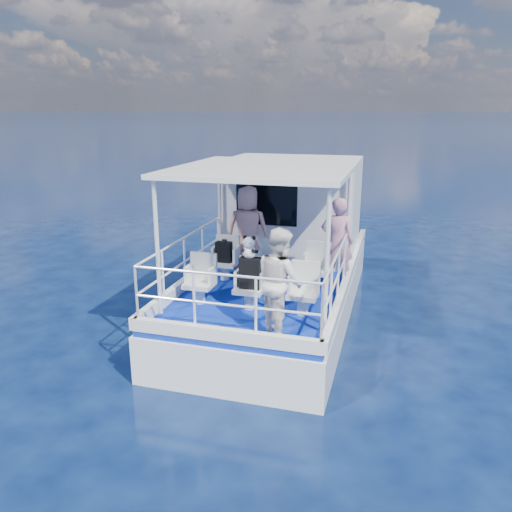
{
  "coord_description": "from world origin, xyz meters",
  "views": [
    {
      "loc": [
        2.26,
        -8.6,
        4.13
      ],
      "look_at": [
        -0.09,
        -0.4,
        1.62
      ],
      "focal_mm": 35.0,
      "sensor_mm": 36.0,
      "label": 1
    }
  ],
  "objects": [
    {
      "name": "ground",
      "position": [
        0.0,
        0.0,
        0.0
      ],
      "size": [
        2000.0,
        2000.0,
        0.0
      ],
      "primitive_type": "plane",
      "color": "#071235",
      "rests_on": "ground"
    },
    {
      "name": "hull",
      "position": [
        0.0,
        1.0,
        0.0
      ],
      "size": [
        3.0,
        7.0,
        1.6
      ],
      "primitive_type": "cube",
      "color": "white",
      "rests_on": "ground"
    },
    {
      "name": "deck",
      "position": [
        0.0,
        1.0,
        0.85
      ],
      "size": [
        2.9,
        6.9,
        0.1
      ],
      "primitive_type": "cube",
      "color": "#0A2392",
      "rests_on": "hull"
    },
    {
      "name": "cabin",
      "position": [
        0.0,
        2.3,
        2.0
      ],
      "size": [
        2.85,
        2.0,
        2.2
      ],
      "primitive_type": "cube",
      "color": "white",
      "rests_on": "deck"
    },
    {
      "name": "canopy",
      "position": [
        0.0,
        -0.2,
        3.14
      ],
      "size": [
        3.0,
        3.2,
        0.08
      ],
      "primitive_type": "cube",
      "color": "white",
      "rests_on": "cabin"
    },
    {
      "name": "canopy_posts",
      "position": [
        0.0,
        -0.25,
        2.0
      ],
      "size": [
        2.77,
        2.97,
        2.2
      ],
      "color": "white",
      "rests_on": "deck"
    },
    {
      "name": "railings",
      "position": [
        0.0,
        -0.58,
        1.4
      ],
      "size": [
        2.84,
        3.59,
        1.0
      ],
      "primitive_type": null,
      "color": "white",
      "rests_on": "deck"
    },
    {
      "name": "seat_port_fwd",
      "position": [
        -0.9,
        0.2,
        1.09
      ],
      "size": [
        0.48,
        0.46,
        0.38
      ],
      "primitive_type": "cube",
      "color": "silver",
      "rests_on": "deck"
    },
    {
      "name": "seat_center_fwd",
      "position": [
        0.0,
        0.2,
        1.09
      ],
      "size": [
        0.48,
        0.46,
        0.38
      ],
      "primitive_type": "cube",
      "color": "silver",
      "rests_on": "deck"
    },
    {
      "name": "seat_stbd_fwd",
      "position": [
        0.9,
        0.2,
        1.09
      ],
      "size": [
        0.48,
        0.46,
        0.38
      ],
      "primitive_type": "cube",
      "color": "silver",
      "rests_on": "deck"
    },
    {
      "name": "seat_port_aft",
      "position": [
        -0.9,
        -1.1,
        1.09
      ],
      "size": [
        0.48,
        0.46,
        0.38
      ],
      "primitive_type": "cube",
      "color": "silver",
      "rests_on": "deck"
    },
    {
      "name": "seat_center_aft",
      "position": [
        0.0,
        -1.1,
        1.09
      ],
      "size": [
        0.48,
        0.46,
        0.38
      ],
      "primitive_type": "cube",
      "color": "silver",
      "rests_on": "deck"
    },
    {
      "name": "seat_stbd_aft",
      "position": [
        0.9,
        -1.1,
        1.09
      ],
      "size": [
        0.48,
        0.46,
        0.38
      ],
      "primitive_type": "cube",
      "color": "silver",
      "rests_on": "deck"
    },
    {
      "name": "passenger_port_fwd",
      "position": [
        -0.6,
        0.78,
        1.79
      ],
      "size": [
        0.7,
        0.53,
        1.78
      ],
      "primitive_type": "imported",
      "rotation": [
        0.0,
        0.0,
        3.22
      ],
      "color": "tan",
      "rests_on": "deck"
    },
    {
      "name": "passenger_stbd_fwd",
      "position": [
        1.23,
        0.51,
        1.74
      ],
      "size": [
        0.65,
        0.45,
        1.69
      ],
      "primitive_type": "imported",
      "rotation": [
        0.0,
        0.0,
        3.23
      ],
      "color": "#C17C99",
      "rests_on": "deck"
    },
    {
      "name": "passenger_stbd_aft",
      "position": [
        0.69,
        -1.86,
        1.71
      ],
      "size": [
        0.98,
        0.99,
        1.61
      ],
      "primitive_type": "imported",
      "rotation": [
        0.0,
        0.0,
        2.3
      ],
      "color": "white",
      "rests_on": "deck"
    },
    {
      "name": "backpack_port",
      "position": [
        -0.89,
        0.14,
        1.48
      ],
      "size": [
        0.3,
        0.17,
        0.4
      ],
      "primitive_type": "cube",
      "color": "black",
      "rests_on": "seat_port_fwd"
    },
    {
      "name": "backpack_center",
      "position": [
        0.02,
        -1.13,
        1.54
      ],
      "size": [
        0.35,
        0.2,
        0.52
      ],
      "primitive_type": "cube",
      "color": "black",
      "rests_on": "seat_center_aft"
    },
    {
      "name": "compact_camera",
      "position": [
        -0.88,
        0.14,
        1.71
      ],
      "size": [
        0.09,
        0.06,
        0.06
      ],
      "primitive_type": "cube",
      "color": "black",
      "rests_on": "backpack_port"
    },
    {
      "name": "panda",
      "position": [
        0.01,
        -1.15,
        1.99
      ],
      "size": [
        0.24,
        0.2,
        0.37
      ],
      "primitive_type": null,
      "color": "white",
      "rests_on": "backpack_center"
    }
  ]
}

